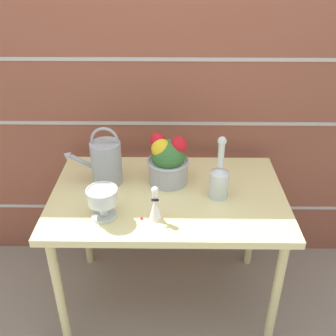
# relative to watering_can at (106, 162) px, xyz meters

# --- Properties ---
(ground_plane) EXTENTS (12.00, 12.00, 0.00)m
(ground_plane) POSITION_rel_watering_can_xyz_m (0.31, -0.10, -0.86)
(ground_plane) COLOR gray
(brick_wall) EXTENTS (3.60, 0.08, 2.20)m
(brick_wall) POSITION_rel_watering_can_xyz_m (0.31, 0.38, 0.24)
(brick_wall) COLOR brown
(brick_wall) RESTS_ON ground_plane
(patio_table) EXTENTS (1.14, 0.73, 0.74)m
(patio_table) POSITION_rel_watering_can_xyz_m (0.31, -0.10, -0.19)
(patio_table) COLOR beige
(patio_table) RESTS_ON ground_plane
(watering_can) EXTENTS (0.30, 0.15, 0.31)m
(watering_can) POSITION_rel_watering_can_xyz_m (0.00, 0.00, 0.00)
(watering_can) COLOR #9EA3A8
(watering_can) RESTS_ON patio_table
(crystal_pedestal_bowl) EXTENTS (0.14, 0.14, 0.15)m
(crystal_pedestal_bowl) POSITION_rel_watering_can_xyz_m (0.03, -0.29, -0.02)
(crystal_pedestal_bowl) COLOR silver
(crystal_pedestal_bowl) RESTS_ON patio_table
(flower_planter) EXTENTS (0.21, 0.21, 0.26)m
(flower_planter) POSITION_rel_watering_can_xyz_m (0.31, 0.01, 0.00)
(flower_planter) COLOR #ADADB2
(flower_planter) RESTS_ON patio_table
(glass_decanter) EXTENTS (0.09, 0.09, 0.32)m
(glass_decanter) POSITION_rel_watering_can_xyz_m (0.55, -0.12, -0.02)
(glass_decanter) COLOR silver
(glass_decanter) RESTS_ON patio_table
(figurine_vase) EXTENTS (0.06, 0.06, 0.17)m
(figurine_vase) POSITION_rel_watering_can_xyz_m (0.26, -0.30, -0.05)
(figurine_vase) COLOR white
(figurine_vase) RESTS_ON patio_table
(fallen_petal) EXTENTS (0.01, 0.01, 0.01)m
(fallen_petal) POSITION_rel_watering_can_xyz_m (0.20, -0.31, -0.11)
(fallen_petal) COLOR red
(fallen_petal) RESTS_ON patio_table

